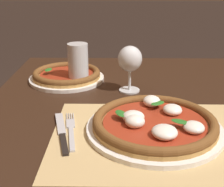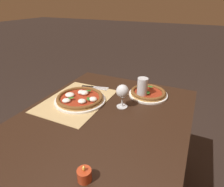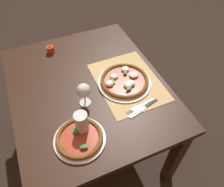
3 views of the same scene
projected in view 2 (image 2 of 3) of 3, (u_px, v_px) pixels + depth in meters
name	position (u px, v px, depth m)	size (l,w,h in m)	color
dining_table	(104.00, 130.00, 1.17)	(1.18, 0.97, 0.74)	black
paper_placemat	(76.00, 100.00, 1.28)	(0.52, 0.39, 0.00)	tan
pizza_near	(80.00, 98.00, 1.26)	(0.34, 0.34, 0.05)	white
pizza_far	(148.00, 93.00, 1.34)	(0.28, 0.28, 0.04)	white
wine_glass	(122.00, 92.00, 1.16)	(0.08, 0.08, 0.16)	silver
pint_glass	(142.00, 88.00, 1.29)	(0.07, 0.07, 0.15)	silver
fork	(95.00, 88.00, 1.44)	(0.05, 0.20, 0.00)	#B7B7BC
knife	(95.00, 87.00, 1.46)	(0.07, 0.21, 0.01)	black
votive_candle	(84.00, 175.00, 0.71)	(0.06, 0.06, 0.07)	#B23819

